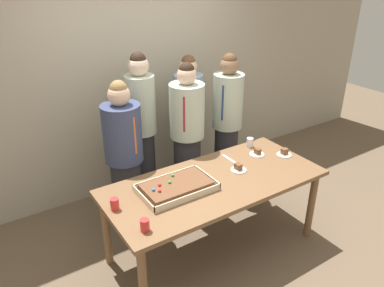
{
  "coord_description": "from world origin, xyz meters",
  "views": [
    {
      "loc": [
        -1.75,
        -2.31,
        2.55
      ],
      "look_at": [
        -0.15,
        0.15,
        1.13
      ],
      "focal_mm": 34.99,
      "sensor_mm": 36.0,
      "label": 1
    }
  ],
  "objects": [
    {
      "name": "ground_plane",
      "position": [
        0.0,
        0.0,
        0.0
      ],
      "size": [
        12.0,
        12.0,
        0.0
      ],
      "primitive_type": "plane",
      "color": "brown"
    },
    {
      "name": "interior_back_panel",
      "position": [
        0.0,
        1.6,
        1.5
      ],
      "size": [
        8.0,
        0.12,
        3.0
      ],
      "primitive_type": "cube",
      "color": "#B2A893",
      "rests_on": "ground_plane"
    },
    {
      "name": "party_table",
      "position": [
        0.0,
        0.0,
        0.69
      ],
      "size": [
        2.02,
        0.91,
        0.78
      ],
      "color": "brown",
      "rests_on": "ground_plane"
    },
    {
      "name": "sheet_cake",
      "position": [
        -0.37,
        0.05,
        0.81
      ],
      "size": [
        0.65,
        0.4,
        0.1
      ],
      "color": "beige",
      "rests_on": "party_table"
    },
    {
      "name": "plated_slice_near_left",
      "position": [
        0.89,
        0.02,
        0.8
      ],
      "size": [
        0.15,
        0.15,
        0.07
      ],
      "color": "white",
      "rests_on": "party_table"
    },
    {
      "name": "plated_slice_near_right",
      "position": [
        0.66,
        0.17,
        0.8
      ],
      "size": [
        0.15,
        0.15,
        0.07
      ],
      "color": "white",
      "rests_on": "party_table"
    },
    {
      "name": "plated_slice_far_left",
      "position": [
        0.29,
        0.03,
        0.8
      ],
      "size": [
        0.15,
        0.15,
        0.07
      ],
      "color": "white",
      "rests_on": "party_table"
    },
    {
      "name": "drink_cup_nearest",
      "position": [
        -0.93,
        0.08,
        0.83
      ],
      "size": [
        0.07,
        0.07,
        0.1
      ],
      "primitive_type": "cylinder",
      "color": "red",
      "rests_on": "party_table"
    },
    {
      "name": "drink_cup_middle",
      "position": [
        -0.85,
        -0.29,
        0.83
      ],
      "size": [
        0.07,
        0.07,
        0.1
      ],
      "primitive_type": "cylinder",
      "color": "red",
      "rests_on": "party_table"
    },
    {
      "name": "drink_cup_far_end",
      "position": [
        0.72,
        0.35,
        0.83
      ],
      "size": [
        0.07,
        0.07,
        0.1
      ],
      "primitive_type": "cylinder",
      "color": "white",
      "rests_on": "party_table"
    },
    {
      "name": "cake_server_utensil",
      "position": [
        0.36,
        0.25,
        0.78
      ],
      "size": [
        0.03,
        0.2,
        0.01
      ],
      "primitive_type": "cube",
      "color": "silver",
      "rests_on": "party_table"
    },
    {
      "name": "person_serving_front",
      "position": [
        0.46,
        1.17,
        0.85
      ],
      "size": [
        0.34,
        0.34,
        1.64
      ],
      "rotation": [
        0.0,
        0.0,
        -2.21
      ],
      "color": "#28282D",
      "rests_on": "ground_plane"
    },
    {
      "name": "person_green_shirt_behind",
      "position": [
        -0.54,
        0.77,
        0.82
      ],
      "size": [
        0.37,
        0.37,
        1.61
      ],
      "rotation": [
        0.0,
        0.0,
        -1.35
      ],
      "color": "#28282D",
      "rests_on": "ground_plane"
    },
    {
      "name": "person_striped_tie_right",
      "position": [
        -0.19,
        1.06,
        0.94
      ],
      "size": [
        0.31,
        0.31,
        1.77
      ],
      "rotation": [
        0.0,
        0.0,
        -1.75
      ],
      "color": "#28282D",
      "rests_on": "ground_plane"
    },
    {
      "name": "person_far_right_suit",
      "position": [
        0.19,
        0.76,
        0.86
      ],
      "size": [
        0.37,
        0.37,
        1.68
      ],
      "rotation": [
        0.0,
        0.0,
        -2.24
      ],
      "color": "#28282D",
      "rests_on": "ground_plane"
    },
    {
      "name": "person_left_edge_reaching",
      "position": [
        0.8,
        0.85,
        0.87
      ],
      "size": [
        0.35,
        0.35,
        1.68
      ],
      "rotation": [
        0.0,
        0.0,
        -2.54
      ],
      "color": "#28282D",
      "rests_on": "ground_plane"
    }
  ]
}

